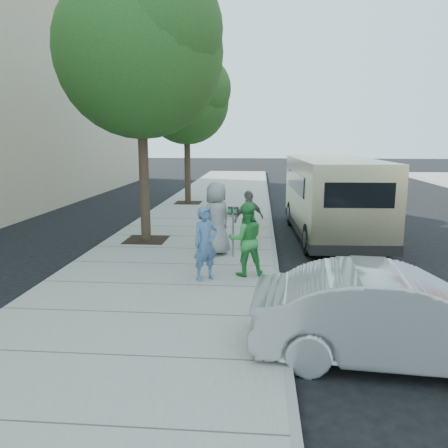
{
  "coord_description": "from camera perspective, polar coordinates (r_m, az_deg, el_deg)",
  "views": [
    {
      "loc": [
        1.03,
        -9.95,
        3.11
      ],
      "look_at": [
        0.19,
        0.2,
        1.1
      ],
      "focal_mm": 35.0,
      "sensor_mm": 36.0,
      "label": 1
    }
  ],
  "objects": [
    {
      "name": "sidewalk",
      "position": [
        10.6,
        -6.56,
        -5.55
      ],
      "size": [
        5.0,
        60.0,
        0.15
      ],
      "primitive_type": "cube",
      "color": "gray",
      "rests_on": "ground"
    },
    {
      "name": "curb_face",
      "position": [
        10.41,
        6.8,
        -5.86
      ],
      "size": [
        0.12,
        60.0,
        0.16
      ],
      "primitive_type": "cube",
      "color": "gray",
      "rests_on": "ground"
    },
    {
      "name": "person_striped_polo",
      "position": [
        11.92,
        3.28,
        0.64
      ],
      "size": [
        0.97,
        0.85,
        1.57
      ],
      "primitive_type": "imported",
      "rotation": [
        0.0,
        0.0,
        3.76
      ],
      "color": "slate",
      "rests_on": "sidewalk"
    },
    {
      "name": "person_gray_shirt",
      "position": [
        11.14,
        -0.99,
        0.69
      ],
      "size": [
        1.05,
        1.08,
        1.87
      ],
      "primitive_type": "imported",
      "rotation": [
        0.0,
        0.0,
        4.0
      ],
      "color": "gray",
      "rests_on": "sidewalk"
    },
    {
      "name": "sedan",
      "position": [
        6.65,
        21.77,
        -11.2
      ],
      "size": [
        4.16,
        1.74,
        1.34
      ],
      "primitive_type": "imported",
      "rotation": [
        0.0,
        0.0,
        1.49
      ],
      "color": "#A5A8AC",
      "rests_on": "ground"
    },
    {
      "name": "ground",
      "position": [
        10.48,
        -1.15,
        -6.11
      ],
      "size": [
        120.0,
        120.0,
        0.0
      ],
      "primitive_type": "plane",
      "color": "black",
      "rests_on": "ground"
    },
    {
      "name": "person_green_shirt",
      "position": [
        9.48,
        2.89,
        -2.01
      ],
      "size": [
        0.9,
        0.77,
        1.6
      ],
      "primitive_type": "imported",
      "rotation": [
        0.0,
        0.0,
        3.38
      ],
      "color": "green",
      "rests_on": "sidewalk"
    },
    {
      "name": "person_officer",
      "position": [
        9.19,
        -2.44,
        -2.56
      ],
      "size": [
        0.68,
        0.64,
        1.56
      ],
      "primitive_type": "imported",
      "rotation": [
        0.0,
        0.0,
        0.65
      ],
      "color": "#49709C",
      "rests_on": "sidewalk"
    },
    {
      "name": "parking_meter",
      "position": [
        10.92,
        1.18,
        0.44
      ],
      "size": [
        0.28,
        0.17,
        1.28
      ],
      "rotation": [
        0.0,
        0.0,
        -0.3
      ],
      "color": "gray",
      "rests_on": "sidewalk"
    },
    {
      "name": "van",
      "position": [
        14.16,
        13.9,
        3.56
      ],
      "size": [
        2.53,
        6.8,
        2.49
      ],
      "rotation": [
        0.0,
        0.0,
        0.04
      ],
      "color": "#C6BE8E",
      "rests_on": "ground"
    },
    {
      "name": "tree_far",
      "position": [
        20.3,
        -4.8,
        16.13
      ],
      "size": [
        3.92,
        3.8,
        6.49
      ],
      "color": "black",
      "rests_on": "sidewalk"
    },
    {
      "name": "tree_near",
      "position": [
        13.02,
        -10.76,
        21.76
      ],
      "size": [
        4.62,
        4.6,
        7.53
      ],
      "color": "black",
      "rests_on": "sidewalk"
    }
  ]
}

